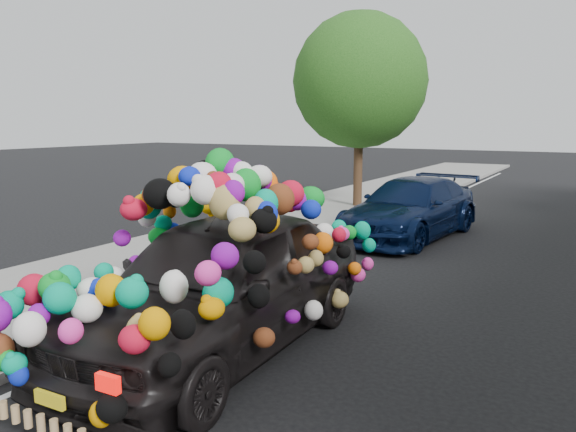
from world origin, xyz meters
TOP-DOWN VIEW (x-y plane):
  - ground at (0.00, 0.00)m, footprint 100.00×100.00m
  - sidewalk at (-4.30, 0.00)m, footprint 4.00×60.00m
  - kerb at (-2.35, 0.00)m, footprint 0.15×60.00m
  - tree_near_sidewalk at (-3.80, 9.50)m, footprint 4.20×4.20m
  - plush_art_car at (-0.82, -1.76)m, footprint 2.52×5.24m
  - navy_sedan at (-0.94, 6.02)m, footprint 2.56×5.10m

SIDE VIEW (x-z plane):
  - ground at x=0.00m, z-range 0.00..0.00m
  - sidewalk at x=-4.30m, z-range 0.00..0.12m
  - kerb at x=-2.35m, z-range 0.00..0.13m
  - navy_sedan at x=-0.94m, z-range 0.00..1.42m
  - plush_art_car at x=-0.82m, z-range 0.04..2.38m
  - tree_near_sidewalk at x=-3.80m, z-range 0.96..7.09m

